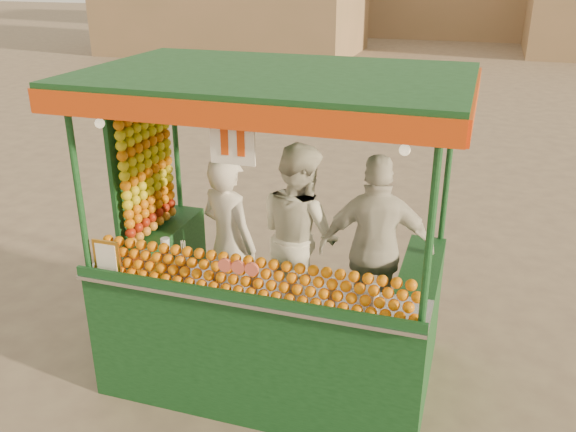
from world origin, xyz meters
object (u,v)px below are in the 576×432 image
(vendor_left, at_px, (229,244))
(vendor_right, at_px, (376,249))
(vendor_middle, at_px, (300,235))
(juice_cart, at_px, (263,289))

(vendor_left, distance_m, vendor_right, 1.34)
(vendor_middle, bearing_deg, vendor_left, 66.50)
(juice_cart, distance_m, vendor_middle, 0.66)
(juice_cart, xyz_separation_m, vendor_middle, (0.17, 0.56, 0.30))
(vendor_left, relative_size, vendor_middle, 0.95)
(vendor_left, distance_m, vendor_middle, 0.66)
(vendor_middle, bearing_deg, juice_cart, 113.32)
(juice_cart, relative_size, vendor_right, 1.74)
(juice_cart, bearing_deg, vendor_left, 147.74)
(juice_cart, height_order, vendor_middle, juice_cart)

